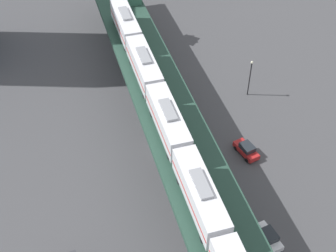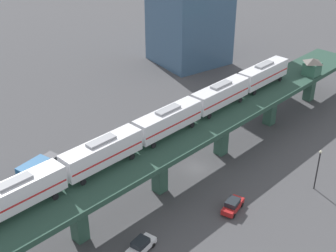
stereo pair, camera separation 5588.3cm
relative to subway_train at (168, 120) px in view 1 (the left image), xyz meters
The scene contains 6 objects.
ground_plane 11.89m from the subway_train, 86.64° to the left, with size 400.00×400.00×0.00m, color #424244.
elevated_viaduct 6.41m from the subway_train, 86.11° to the left, with size 26.70×91.81×8.03m.
subway_train is the anchor object (origin of this frame).
street_car_white 19.31m from the subway_train, 46.33° to the right, with size 3.24×4.75×1.89m.
street_car_red 15.70m from the subway_train, 14.78° to the left, with size 3.47×4.75×1.89m.
street_lamp 23.76m from the subway_train, 48.53° to the left, with size 0.44×0.44×6.94m.
Camera 1 is at (-3.97, -49.83, 50.72)m, focal length 50.00 mm.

